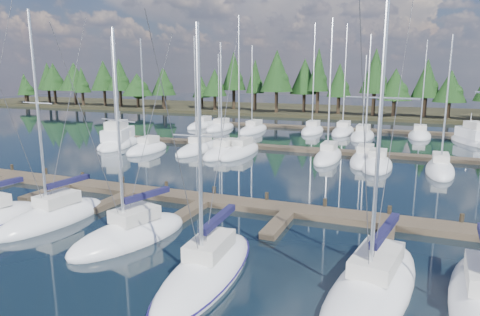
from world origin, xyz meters
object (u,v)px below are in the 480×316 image
at_px(main_dock, 204,202).
at_px(front_sailboat_3, 131,235).
at_px(front_sailboat_4, 207,271).
at_px(front_sailboat_2, 54,217).
at_px(front_sailboat_5, 372,288).
at_px(motor_yacht_right, 473,139).
at_px(motor_yacht_left, 119,141).

bearing_deg(main_dock, front_sailboat_3, -97.54).
bearing_deg(front_sailboat_4, front_sailboat_2, 165.99).
bearing_deg(main_dock, front_sailboat_5, -34.56).
xyz_separation_m(front_sailboat_4, motor_yacht_right, (15.42, 45.70, 0.24)).
bearing_deg(front_sailboat_2, motor_yacht_right, 57.40).
relative_size(front_sailboat_3, motor_yacht_left, 1.11).
height_order(main_dock, front_sailboat_5, front_sailboat_5).
xyz_separation_m(front_sailboat_2, front_sailboat_4, (11.91, -2.97, -0.02)).
relative_size(main_dock, front_sailboat_2, 3.33).
bearing_deg(front_sailboat_5, motor_yacht_right, 79.30).
bearing_deg(motor_yacht_right, front_sailboat_2, -122.60).
relative_size(main_dock, front_sailboat_3, 3.68).
bearing_deg(motor_yacht_left, main_dock, -40.52).
distance_m(front_sailboat_2, motor_yacht_right, 50.72).
bearing_deg(front_sailboat_3, motor_yacht_right, 63.91).
height_order(front_sailboat_5, motor_yacht_left, front_sailboat_5).
bearing_deg(motor_yacht_right, motor_yacht_left, -155.93).
bearing_deg(front_sailboat_5, front_sailboat_2, 174.66).
distance_m(front_sailboat_5, motor_yacht_left, 41.92).
distance_m(main_dock, front_sailboat_3, 7.09).
xyz_separation_m(main_dock, front_sailboat_2, (-7.04, -6.42, 0.09)).
height_order(front_sailboat_2, front_sailboat_5, front_sailboat_5).
bearing_deg(front_sailboat_4, motor_yacht_left, 133.41).
bearing_deg(front_sailboat_5, motor_yacht_left, 141.53).
xyz_separation_m(motor_yacht_left, motor_yacht_right, (41.23, 18.42, -0.05)).
xyz_separation_m(front_sailboat_2, motor_yacht_right, (27.33, 42.73, 0.22)).
height_order(front_sailboat_3, front_sailboat_5, front_sailboat_5).
bearing_deg(front_sailboat_3, front_sailboat_4, -22.13).
bearing_deg(front_sailboat_3, main_dock, 82.46).
height_order(front_sailboat_2, front_sailboat_3, front_sailboat_2).
bearing_deg(motor_yacht_left, front_sailboat_4, -46.59).
distance_m(motor_yacht_left, motor_yacht_right, 45.15).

